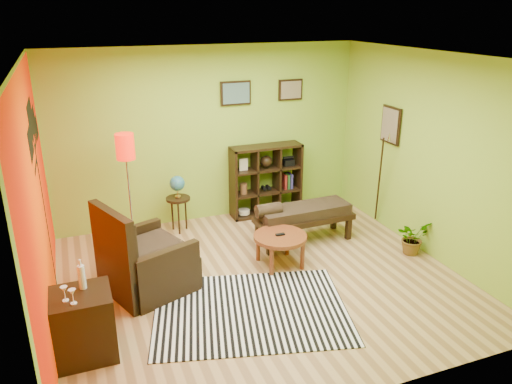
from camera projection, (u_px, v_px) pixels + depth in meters
name	position (u px, v px, depth m)	size (l,w,h in m)	color
ground	(261.00, 279.00, 6.48)	(5.00, 5.00, 0.00)	tan
room_shell	(253.00, 146.00, 5.83)	(5.04, 4.54, 2.82)	#8CB731
zebra_rug	(251.00, 310.00, 5.81)	(2.23, 1.64, 0.01)	white
coffee_table	(280.00, 239.00, 6.73)	(0.72, 0.72, 0.46)	brown
armchair	(143.00, 264.00, 6.13)	(1.23, 1.21, 1.17)	black
side_cabinet	(83.00, 325.00, 4.96)	(0.60, 0.54, 1.02)	black
floor_lamp	(126.00, 158.00, 6.77)	(0.26, 0.26, 1.73)	silver
globe_table	(178.00, 190.00, 7.65)	(0.37, 0.37, 0.91)	black
cube_shelf	(267.00, 180.00, 8.35)	(1.20, 0.35, 1.20)	black
bench	(302.00, 214.00, 7.39)	(1.52, 0.58, 0.69)	black
potted_plant	(412.00, 241.00, 7.12)	(0.44, 0.49, 0.38)	#26661E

